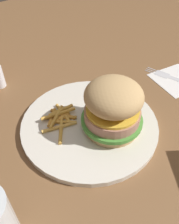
{
  "coord_description": "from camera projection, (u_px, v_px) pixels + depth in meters",
  "views": [
    {
      "loc": [
        0.23,
        0.28,
        0.38
      ],
      "look_at": [
        0.03,
        -0.01,
        0.04
      ],
      "focal_mm": 39.39,
      "sensor_mm": 36.0,
      "label": 1
    }
  ],
  "objects": [
    {
      "name": "napkin",
      "position": [
        177.0,
        80.0,
        0.63
      ],
      "size": [
        0.12,
        0.12,
        0.0
      ],
      "primitive_type": "cube",
      "rotation": [
        0.0,
        0.0,
        -0.12
      ],
      "color": "white",
      "rests_on": "ground_plane"
    },
    {
      "name": "fork",
      "position": [
        177.0,
        79.0,
        0.63
      ],
      "size": [
        0.07,
        0.17,
        0.0
      ],
      "color": "silver",
      "rests_on": "napkin"
    },
    {
      "name": "ground_plane",
      "position": [
        103.0,
        123.0,
        0.52
      ],
      "size": [
        1.6,
        1.6,
        0.0
      ],
      "primitive_type": "plane",
      "color": "brown"
    },
    {
      "name": "plate",
      "position": [
        89.0,
        124.0,
        0.51
      ],
      "size": [
        0.28,
        0.28,
        0.01
      ],
      "primitive_type": "cylinder",
      "color": "silver",
      "rests_on": "ground_plane"
    },
    {
      "name": "sandwich",
      "position": [
        113.0,
        107.0,
        0.46
      ],
      "size": [
        0.12,
        0.12,
        0.11
      ],
      "color": "tan",
      "rests_on": "plate"
    },
    {
      "name": "fries_pile",
      "position": [
        60.0,
        118.0,
        0.51
      ],
      "size": [
        0.09,
        0.1,
        0.01
      ],
      "color": "gold",
      "rests_on": "plate"
    }
  ]
}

